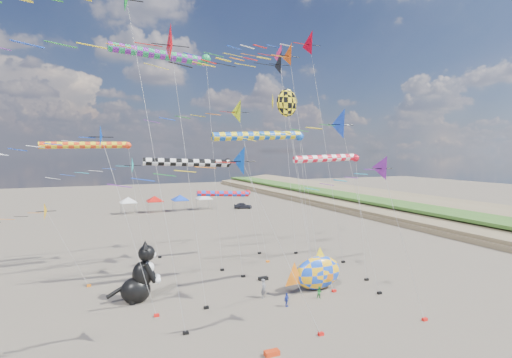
{
  "coord_description": "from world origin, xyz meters",
  "views": [
    {
      "loc": [
        -13.71,
        -19.47,
        12.07
      ],
      "look_at": [
        -0.08,
        12.0,
        9.68
      ],
      "focal_mm": 28.0,
      "sensor_mm": 36.0,
      "label": 1
    }
  ],
  "objects": [
    {
      "name": "delta_kite_3",
      "position": [
        4.3,
        1.13,
        10.66
      ],
      "size": [
        8.73,
        1.81,
        11.91
      ],
      "color": "#7B2191",
      "rests_on": "ground"
    },
    {
      "name": "cat_inflatable",
      "position": [
        -9.86,
        13.14,
        2.43
      ],
      "size": [
        3.79,
        2.23,
        4.85
      ],
      "primitive_type": null,
      "rotation": [
        0.0,
        0.0,
        -0.12
      ],
      "color": "black",
      "rests_on": "ground"
    },
    {
      "name": "delta_kite_11",
      "position": [
        2.94,
        15.92,
        20.29
      ],
      "size": [
        15.7,
        2.58,
        21.89
      ],
      "color": "black",
      "rests_on": "ground"
    },
    {
      "name": "delta_kite_10",
      "position": [
        5.23,
        21.15,
        22.69
      ],
      "size": [
        14.93,
        2.75,
        24.35
      ],
      "color": "#FF256B",
      "rests_on": "ground"
    },
    {
      "name": "delta_kite_6",
      "position": [
        -13.9,
        9.46,
        12.75
      ],
      "size": [
        10.04,
        1.8,
        14.03
      ],
      "color": "#063AB5",
      "rests_on": "ground"
    },
    {
      "name": "kite_bag_0",
      "position": [
        1.48,
        13.89,
        0.15
      ],
      "size": [
        0.9,
        0.44,
        0.3
      ],
      "primitive_type": "cube",
      "color": "black",
      "rests_on": "ground"
    },
    {
      "name": "windsock_1",
      "position": [
        -6.6,
        18.2,
        20.84
      ],
      "size": [
        10.57,
        0.91,
        21.36
      ],
      "color": "#1B974F",
      "rests_on": "ground"
    },
    {
      "name": "angelfish_kite",
      "position": [
        4.22,
        14.87,
        16.57
      ],
      "size": [
        3.74,
        3.02,
        18.03
      ],
      "color": "yellow",
      "rests_on": "ground"
    },
    {
      "name": "windsock_4",
      "position": [
        -4.86,
        15.43,
        11.01
      ],
      "size": [
        9.32,
        0.71,
        11.42
      ],
      "color": "black",
      "rests_on": "ground"
    },
    {
      "name": "delta_kite_4",
      "position": [
        -10.71,
        25.6,
        10.25
      ],
      "size": [
        11.12,
        1.93,
        11.59
      ],
      "color": "#12BFC1",
      "rests_on": "ground"
    },
    {
      "name": "delta_kite_1",
      "position": [
        1.14,
        19.16,
        15.86
      ],
      "size": [
        11.49,
        2.66,
        17.43
      ],
      "color": "#E3FF17",
      "rests_on": "ground"
    },
    {
      "name": "kite_bag_2",
      "position": [
        -3.78,
        1.09,
        0.15
      ],
      "size": [
        0.9,
        0.44,
        0.3
      ],
      "primitive_type": "cube",
      "color": "red",
      "rests_on": "ground"
    },
    {
      "name": "delta_kite_0",
      "position": [
        -8.66,
        9.4,
        19.23
      ],
      "size": [
        13.29,
        2.9,
        20.91
      ],
      "color": "#D80205",
      "rests_on": "ground"
    },
    {
      "name": "windsock_5",
      "position": [
        0.94,
        22.8,
        7.26
      ],
      "size": [
        7.61,
        0.65,
        7.64
      ],
      "color": "red",
      "rests_on": "ground"
    },
    {
      "name": "delta_kite_7",
      "position": [
        -17.24,
        18.42,
        6.64
      ],
      "size": [
        8.63,
        1.7,
        7.88
      ],
      "color": "gold",
      "rests_on": "ground"
    },
    {
      "name": "delta_kite_9",
      "position": [
        6.96,
        15.75,
        22.68
      ],
      "size": [
        12.9,
        2.79,
        24.3
      ],
      "color": "#C60014",
      "rests_on": "ground"
    },
    {
      "name": "parked_car",
      "position": [
        16.85,
        58.0,
        0.65
      ],
      "size": [
        4.05,
        2.39,
        1.29
      ],
      "primitive_type": "imported",
      "rotation": [
        0.0,
        0.0,
        1.33
      ],
      "color": "#26262D",
      "rests_on": "ground"
    },
    {
      "name": "windsock_0",
      "position": [
        -13.12,
        24.75,
        12.63
      ],
      "size": [
        10.03,
        0.73,
        13.05
      ],
      "color": "#EE3A14",
      "rests_on": "ground"
    },
    {
      "name": "child_blue",
      "position": [
        0.5,
        7.34,
        0.54
      ],
      "size": [
        0.68,
        0.55,
        1.09
      ],
      "primitive_type": "imported",
      "rotation": [
        0.0,
        0.0,
        0.52
      ],
      "color": "#283CAE",
      "rests_on": "ground"
    },
    {
      "name": "windsock_2",
      "position": [
        0.61,
        12.23,
        13.34
      ],
      "size": [
        9.9,
        0.77,
        13.78
      ],
      "color": "blue",
      "rests_on": "ground"
    },
    {
      "name": "delta_kite_8",
      "position": [
        -5.37,
        2.13,
        11.18
      ],
      "size": [
        11.47,
        1.87,
        12.49
      ],
      "color": "blue",
      "rests_on": "ground"
    },
    {
      "name": "delta_kite_12",
      "position": [
        4.85,
        6.63,
        13.91
      ],
      "size": [
        11.4,
        2.55,
        15.43
      ],
      "color": "blue",
      "rests_on": "ground"
    },
    {
      "name": "windsock_3",
      "position": [
        5.96,
        9.91,
        11.37
      ],
      "size": [
        8.06,
        0.65,
        11.78
      ],
      "color": "red",
      "rests_on": "ground"
    },
    {
      "name": "person_adult",
      "position": [
        -0.36,
        9.76,
        0.8
      ],
      "size": [
        0.69,
        0.67,
        1.59
      ],
      "primitive_type": "imported",
      "rotation": [
        0.0,
        0.0,
        0.71
      ],
      "color": "slate",
      "rests_on": "ground"
    },
    {
      "name": "delta_kite_2",
      "position": [
        -11.61,
        5.8,
        20.6
      ],
      "size": [
        11.18,
        2.13,
        22.02
      ],
      "color": "#0E7F1B",
      "rests_on": "ground"
    },
    {
      "name": "kite_bag_1",
      "position": [
        5.95,
        14.53,
        0.15
      ],
      "size": [
        0.9,
        0.44,
        0.3
      ],
      "primitive_type": "cube",
      "color": "#1254B5",
      "rests_on": "ground"
    },
    {
      "name": "fish_inflatable",
      "position": [
        4.71,
        9.6,
        1.55
      ],
      "size": [
        5.9,
        2.3,
        3.79
      ],
      "color": "blue",
      "rests_on": "ground"
    },
    {
      "name": "child_green",
      "position": [
        3.77,
        7.77,
        0.5
      ],
      "size": [
        0.57,
        0.5,
        0.99
      ],
      "primitive_type": "imported",
      "rotation": [
        0.0,
        0.0,
        -0.28
      ],
      "color": "#208730",
      "rests_on": "ground"
    },
    {
      "name": "ground",
      "position": [
        0.0,
        0.0,
        0.0
      ],
      "size": [
        260.0,
        260.0,
        0.0
      ],
      "primitive_type": "plane",
      "color": "brown",
      "rests_on": "ground"
    },
    {
      "name": "delta_kite_5",
      "position": [
        2.96,
        12.09,
        20.14
      ],
      "size": [
        10.42,
        2.23,
        21.57
      ],
      "color": "#D5460B",
      "rests_on": "ground"
    },
    {
      "name": "tent_row",
      "position": [
        1.5,
        60.0,
        3.15
      ],
      "size": [
        19.2,
        4.2,
        3.8
      ],
      "color": "white",
      "rests_on": "ground"
    }
  ]
}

